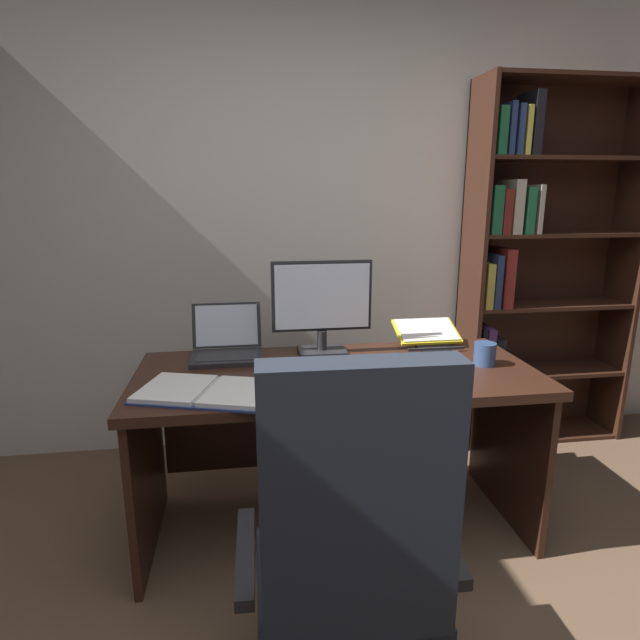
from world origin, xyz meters
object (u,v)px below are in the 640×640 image
object	(u,v)px
office_chair	(350,579)
keyboard	(337,380)
reading_stand_with_book	(428,334)
notepad	(282,369)
bookshelf	(528,276)
computer_mouse	(410,374)
laptop	(227,347)
coffee_mug	(485,354)
desk	(334,408)
open_binder	(207,391)
monitor	(322,308)
pen	(287,367)

from	to	relation	value
office_chair	keyboard	world-z (taller)	office_chair
office_chair	reading_stand_with_book	xyz separation A→B (m)	(0.63, 1.19, 0.33)
notepad	bookshelf	bearing A→B (deg)	25.56
computer_mouse	notepad	xyz separation A→B (m)	(-0.50, 0.18, -0.02)
bookshelf	keyboard	world-z (taller)	bookshelf
laptop	keyboard	size ratio (longest dim) A/B	0.76
notepad	computer_mouse	bearing A→B (deg)	-19.52
office_chair	coffee_mug	bearing A→B (deg)	49.60
desk	open_binder	bearing A→B (deg)	-152.67
notepad	monitor	bearing A→B (deg)	46.15
keyboard	computer_mouse	xyz separation A→B (m)	(0.30, 0.00, 0.01)
keyboard	open_binder	world-z (taller)	same
desk	notepad	bearing A→B (deg)	-169.22
monitor	pen	world-z (taller)	monitor
open_binder	computer_mouse	bearing A→B (deg)	20.60
desk	monitor	world-z (taller)	monitor
keyboard	desk	bearing A→B (deg)	82.93
keyboard	pen	xyz separation A→B (m)	(-0.18, 0.18, 0.00)
office_chair	coffee_mug	size ratio (longest dim) A/B	11.39
keyboard	reading_stand_with_book	world-z (taller)	reading_stand_with_book
desk	notepad	world-z (taller)	notepad
desk	open_binder	world-z (taller)	open_binder
bookshelf	monitor	bearing A→B (deg)	-158.70
pen	notepad	bearing A→B (deg)	180.00
monitor	office_chair	bearing A→B (deg)	-94.75
keyboard	pen	bearing A→B (deg)	135.87
laptop	reading_stand_with_book	xyz separation A→B (m)	(0.97, 0.05, 0.01)
laptop	keyboard	bearing A→B (deg)	-42.05
bookshelf	pen	bearing A→B (deg)	-154.14
computer_mouse	notepad	world-z (taller)	computer_mouse
laptop	bookshelf	bearing A→B (deg)	16.14
keyboard	computer_mouse	world-z (taller)	computer_mouse
monitor	keyboard	bearing A→B (deg)	-90.00
monitor	open_binder	xyz separation A→B (m)	(-0.50, -0.44, -0.21)
bookshelf	laptop	distance (m)	1.82
laptop	computer_mouse	world-z (taller)	laptop
reading_stand_with_book	open_binder	distance (m)	1.15
reading_stand_with_book	notepad	xyz separation A→B (m)	(-0.74, -0.27, -0.05)
keyboard	pen	distance (m)	0.26
reading_stand_with_book	notepad	world-z (taller)	reading_stand_with_book
open_binder	keyboard	bearing A→B (deg)	22.73
desk	office_chair	xyz separation A→B (m)	(-0.12, -0.97, -0.07)
laptop	keyboard	xyz separation A→B (m)	(0.44, -0.40, -0.04)
desk	keyboard	size ratio (longest dim) A/B	4.03
laptop	pen	xyz separation A→B (m)	(0.25, -0.22, -0.04)
pen	desk	bearing A→B (deg)	11.77
notepad	coffee_mug	world-z (taller)	coffee_mug
pen	coffee_mug	world-z (taller)	coffee_mug
desk	monitor	distance (m)	0.46
bookshelf	computer_mouse	distance (m)	1.37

